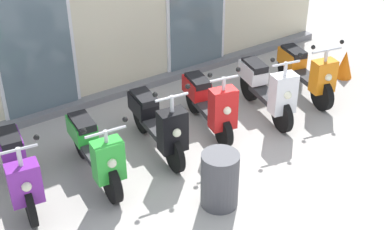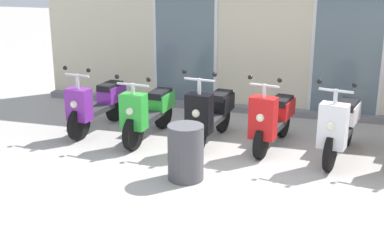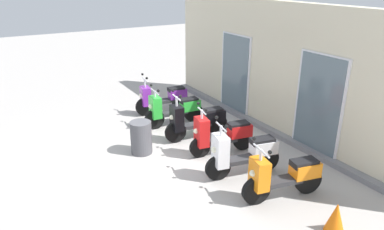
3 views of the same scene
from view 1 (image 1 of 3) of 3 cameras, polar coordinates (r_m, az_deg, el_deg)
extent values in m
plane|color=#A8A39E|center=(7.40, 4.80, -7.00)|extent=(40.00, 40.00, 0.00)
cube|color=beige|center=(9.12, -8.15, 12.08)|extent=(8.88, 0.30, 3.26)
cube|color=slate|center=(9.54, -6.77, 2.74)|extent=(8.88, 0.20, 0.12)
cube|color=silver|center=(8.63, -16.38, 6.55)|extent=(1.28, 0.04, 2.30)
cube|color=slate|center=(8.61, -16.33, 6.50)|extent=(1.16, 0.02, 2.22)
cube|color=silver|center=(9.87, 0.48, 10.89)|extent=(1.28, 0.04, 2.30)
cube|color=slate|center=(9.85, 0.55, 10.86)|extent=(1.16, 0.02, 2.22)
cylinder|color=black|center=(6.85, -16.92, -9.28)|extent=(0.16, 0.54, 0.53)
cylinder|color=black|center=(7.74, -18.59, -4.38)|extent=(0.16, 0.54, 0.53)
cube|color=#2D2D30|center=(7.23, -17.94, -6.05)|extent=(0.35, 0.72, 0.09)
cube|color=purple|center=(6.68, -17.41, -6.95)|extent=(0.41, 0.29, 0.53)
sphere|color=#F2EFCC|center=(6.55, -17.24, -7.31)|extent=(0.12, 0.12, 0.12)
cube|color=purple|center=(7.51, -18.81, -3.04)|extent=(0.37, 0.56, 0.28)
cube|color=black|center=(7.40, -18.93, -2.30)|extent=(0.32, 0.51, 0.11)
cylinder|color=silver|center=(6.47, -17.92, -4.33)|extent=(0.06, 0.06, 0.26)
cylinder|color=silver|center=(6.41, -18.07, -3.52)|extent=(0.45, 0.10, 0.04)
sphere|color=black|center=(6.37, -16.27, -2.31)|extent=(0.07, 0.07, 0.07)
cylinder|color=black|center=(6.97, -8.58, -7.23)|extent=(0.16, 0.54, 0.53)
cylinder|color=black|center=(7.86, -11.69, -2.66)|extent=(0.16, 0.54, 0.53)
cube|color=#2D2D30|center=(7.35, -10.31, -4.17)|extent=(0.32, 0.73, 0.09)
cube|color=green|center=(6.80, -8.92, -4.80)|extent=(0.40, 0.27, 0.56)
sphere|color=#F2EFCC|center=(6.68, -8.54, -5.10)|extent=(0.12, 0.12, 0.12)
cube|color=green|center=(7.65, -11.64, -1.50)|extent=(0.34, 0.54, 0.28)
cube|color=black|center=(7.55, -11.65, -0.74)|extent=(0.30, 0.50, 0.11)
cylinder|color=silver|center=(6.61, -9.17, -2.33)|extent=(0.06, 0.06, 0.18)
cylinder|color=silver|center=(6.57, -9.22, -1.80)|extent=(0.53, 0.08, 0.04)
sphere|color=black|center=(6.59, -7.15, -0.47)|extent=(0.07, 0.07, 0.07)
sphere|color=black|center=(6.45, -11.48, -1.67)|extent=(0.07, 0.07, 0.07)
cylinder|color=black|center=(7.42, -1.90, -4.19)|extent=(0.14, 0.54, 0.54)
cylinder|color=black|center=(8.30, -5.41, -0.15)|extent=(0.14, 0.54, 0.54)
cube|color=#2D2D30|center=(7.80, -3.78, -1.44)|extent=(0.34, 0.73, 0.09)
cube|color=black|center=(7.25, -2.09, -1.68)|extent=(0.40, 0.28, 0.61)
sphere|color=#F2EFCC|center=(7.13, -1.64, -1.91)|extent=(0.12, 0.12, 0.12)
cube|color=black|center=(8.08, -5.22, 1.13)|extent=(0.36, 0.55, 0.28)
cube|color=black|center=(7.98, -5.15, 1.87)|extent=(0.31, 0.51, 0.11)
cylinder|color=silver|center=(7.03, -2.16, 1.14)|extent=(0.06, 0.06, 0.26)
cylinder|color=silver|center=(6.98, -2.17, 1.91)|extent=(0.47, 0.09, 0.04)
sphere|color=black|center=(7.03, -0.45, 3.07)|extent=(0.07, 0.07, 0.07)
sphere|color=black|center=(6.85, -3.97, 2.19)|extent=(0.07, 0.07, 0.07)
cylinder|color=black|center=(7.96, 3.37, -1.80)|extent=(0.19, 0.48, 0.47)
cylinder|color=black|center=(8.80, 0.22, 1.68)|extent=(0.19, 0.48, 0.47)
cube|color=#2D2D30|center=(8.32, 1.73, 0.62)|extent=(0.38, 0.70, 0.09)
cube|color=red|center=(7.80, 3.32, 0.67)|extent=(0.42, 0.31, 0.63)
sphere|color=#F2EFCC|center=(7.68, 3.77, 0.48)|extent=(0.12, 0.12, 0.12)
cube|color=red|center=(8.58, 0.50, 2.98)|extent=(0.39, 0.57, 0.28)
cube|color=black|center=(8.49, 0.61, 3.70)|extent=(0.34, 0.52, 0.11)
cylinder|color=silver|center=(7.60, 3.41, 3.30)|extent=(0.06, 0.06, 0.22)
cylinder|color=silver|center=(7.56, 3.44, 3.90)|extent=(0.44, 0.12, 0.04)
sphere|color=black|center=(7.61, 4.95, 4.87)|extent=(0.07, 0.07, 0.07)
sphere|color=black|center=(7.43, 1.93, 4.27)|extent=(0.07, 0.07, 0.07)
cylinder|color=black|center=(8.40, 9.60, -0.12)|extent=(0.20, 0.53, 0.52)
cylinder|color=black|center=(9.21, 6.13, 3.13)|extent=(0.20, 0.53, 0.52)
cube|color=#2D2D30|center=(8.75, 7.83, 2.15)|extent=(0.39, 0.72, 0.09)
cube|color=white|center=(8.24, 9.68, 2.27)|extent=(0.42, 0.31, 0.64)
sphere|color=#F2EFCC|center=(8.13, 10.18, 2.10)|extent=(0.12, 0.12, 0.12)
cube|color=white|center=(8.99, 6.54, 4.61)|extent=(0.40, 0.57, 0.28)
cube|color=black|center=(8.90, 6.71, 5.31)|extent=(0.35, 0.52, 0.11)
cylinder|color=silver|center=(8.05, 9.94, 4.83)|extent=(0.06, 0.06, 0.23)
cylinder|color=silver|center=(8.01, 10.00, 5.43)|extent=(0.46, 0.13, 0.04)
sphere|color=black|center=(8.09, 11.48, 6.32)|extent=(0.07, 0.07, 0.07)
sphere|color=black|center=(7.86, 8.60, 5.83)|extent=(0.07, 0.07, 0.07)
cylinder|color=black|center=(9.12, 13.71, 2.08)|extent=(0.21, 0.54, 0.52)
cylinder|color=black|center=(9.91, 10.17, 4.90)|extent=(0.21, 0.54, 0.52)
cube|color=#2D2D30|center=(9.46, 11.93, 4.09)|extent=(0.39, 0.71, 0.09)
cube|color=orange|center=(9.00, 13.82, 4.05)|extent=(0.42, 0.31, 0.55)
sphere|color=#F2EFCC|center=(8.89, 14.33, 3.92)|extent=(0.12, 0.12, 0.12)
cube|color=orange|center=(9.73, 10.61, 6.00)|extent=(0.40, 0.57, 0.28)
cube|color=black|center=(9.64, 10.82, 6.66)|extent=(0.35, 0.52, 0.11)
cylinder|color=silver|center=(8.85, 14.12, 6.16)|extent=(0.06, 0.06, 0.22)
cylinder|color=silver|center=(8.81, 14.19, 6.70)|extent=(0.54, 0.15, 0.04)
sphere|color=black|center=(8.93, 15.70, 7.51)|extent=(0.07, 0.07, 0.07)
sphere|color=black|center=(8.62, 12.81, 7.07)|extent=(0.07, 0.07, 0.07)
cylinder|color=#4C4C51|center=(6.78, 2.98, -6.91)|extent=(0.48, 0.48, 0.76)
cone|color=orange|center=(10.31, 15.99, 5.22)|extent=(0.32, 0.32, 0.52)
camera|label=2|loc=(5.80, 70.37, -7.31)|focal=48.81mm
camera|label=3|loc=(10.39, 50.26, 16.82)|focal=33.61mm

